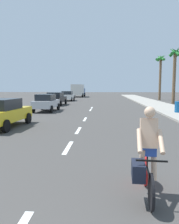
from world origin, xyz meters
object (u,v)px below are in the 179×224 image
(cyclist, at_px, (146,156))
(palm_tree_far, at_px, (175,62))
(parked_car_white, at_px, (68,96))
(trash_bin_far, at_px, (178,107))
(delivery_truck, at_px, (78,90))
(parked_car_silver, at_px, (46,102))
(palm_tree_distant, at_px, (161,66))
(parked_car_yellow, at_px, (2,112))
(parked_car_black, at_px, (56,98))

(cyclist, distance_m, palm_tree_far, 27.80)
(parked_car_white, xyz_separation_m, palm_tree_far, (15.09, -5.50, 4.57))
(palm_tree_far, distance_m, trash_bin_far, 13.07)
(delivery_truck, height_order, trash_bin_far, delivery_truck)
(cyclist, distance_m, parked_car_silver, 16.89)
(cyclist, xyz_separation_m, palm_tree_distant, (8.72, 35.18, 4.94))
(parked_car_silver, xyz_separation_m, parked_car_white, (-0.64, 15.87, 0.00))
(parked_car_white, bearing_deg, parked_car_yellow, -88.99)
(parked_car_silver, height_order, palm_tree_distant, palm_tree_distant)
(parked_car_white, xyz_separation_m, trash_bin_far, (11.99, -17.25, -0.25))
(parked_car_white, xyz_separation_m, palm_tree_distant, (15.47, 3.56, 4.93))
(parked_car_silver, xyz_separation_m, delivery_truck, (-0.56, 30.27, 0.67))
(parked_car_yellow, height_order, parked_car_white, same)
(cyclist, bearing_deg, trash_bin_far, -105.63)
(cyclist, xyz_separation_m, parked_car_white, (-6.74, 31.62, 0.01))
(parked_car_yellow, relative_size, parked_car_silver, 1.09)
(trash_bin_far, bearing_deg, parked_car_black, 144.80)
(delivery_truck, distance_m, palm_tree_distant, 19.30)
(cyclist, xyz_separation_m, palm_tree_far, (8.34, 26.12, 4.58))
(cyclist, relative_size, parked_car_black, 0.42)
(cyclist, relative_size, parked_car_white, 0.44)
(delivery_truck, bearing_deg, palm_tree_far, -51.42)
(palm_tree_far, relative_size, trash_bin_far, 8.44)
(delivery_truck, xyz_separation_m, palm_tree_distant, (15.39, -10.83, 4.27))
(trash_bin_far, bearing_deg, parked_car_yellow, -149.24)
(parked_car_silver, xyz_separation_m, palm_tree_distant, (14.83, 19.44, 4.94))
(parked_car_white, relative_size, palm_tree_far, 0.54)
(parked_car_white, height_order, palm_tree_distant, palm_tree_distant)
(parked_car_black, xyz_separation_m, parked_car_white, (-0.01, 8.80, -0.00))
(parked_car_white, bearing_deg, trash_bin_far, -55.05)
(cyclist, distance_m, palm_tree_distant, 36.58)
(delivery_truck, bearing_deg, cyclist, -80.21)
(parked_car_yellow, xyz_separation_m, delivery_truck, (-0.29, 38.56, 0.67))
(cyclist, xyz_separation_m, trash_bin_far, (5.25, 14.37, -0.24))
(trash_bin_far, bearing_deg, parked_car_white, 124.80)
(parked_car_black, bearing_deg, trash_bin_far, -32.99)
(parked_car_silver, relative_size, delivery_truck, 0.61)
(parked_car_white, distance_m, palm_tree_distant, 16.62)
(delivery_truck, relative_size, palm_tree_far, 0.84)
(parked_car_black, xyz_separation_m, trash_bin_far, (11.98, -8.45, -0.25))
(parked_car_black, bearing_deg, palm_tree_far, 14.55)
(parked_car_black, relative_size, palm_tree_far, 0.57)
(delivery_truck, bearing_deg, palm_tree_distant, -33.59)
(parked_car_yellow, bearing_deg, palm_tree_distant, 64.51)
(parked_car_white, bearing_deg, parked_car_silver, -87.56)
(parked_car_yellow, bearing_deg, parked_car_black, 94.41)
(parked_car_silver, bearing_deg, trash_bin_far, -5.35)
(parked_car_black, bearing_deg, parked_car_yellow, -86.46)
(parked_car_black, distance_m, parked_car_white, 8.80)
(cyclist, distance_m, parked_car_white, 32.33)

